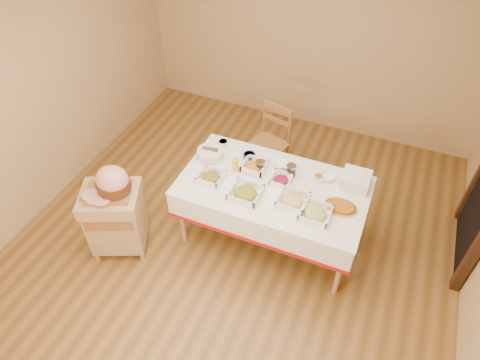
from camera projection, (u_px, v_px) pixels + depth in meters
name	position (u px, v px, depth m)	size (l,w,h in m)	color
room_shell	(232.00, 153.00, 3.66)	(5.00, 5.00, 5.00)	brown
dining_table	(272.00, 197.00, 4.26)	(1.82, 1.02, 0.76)	tan
butcher_cart	(116.00, 217.00, 4.26)	(0.70, 0.65, 0.79)	tan
dining_chair	(269.00, 143.00, 5.07)	(0.51, 0.49, 0.93)	#935E30
ham_on_board	(112.00, 183.00, 3.95)	(0.44, 0.42, 0.29)	#935E30
serving_dish_a	(211.00, 177.00, 4.18)	(0.24, 0.24, 0.10)	white
serving_dish_b	(245.00, 193.00, 4.02)	(0.29, 0.29, 0.12)	white
serving_dish_c	(293.00, 200.00, 3.95)	(0.27, 0.27, 0.11)	white
serving_dish_d	(316.00, 213.00, 3.84)	(0.27, 0.27, 0.10)	white
serving_dish_e	(255.00, 166.00, 4.29)	(0.24, 0.23, 0.11)	white
serving_dish_f	(281.00, 180.00, 4.16)	(0.21, 0.20, 0.09)	white
small_bowl_left	(223.00, 143.00, 4.58)	(0.12, 0.12, 0.05)	white
small_bowl_mid	(249.00, 156.00, 4.42)	(0.13, 0.13, 0.05)	navy
small_bowl_right	(319.00, 178.00, 4.18)	(0.11, 0.11, 0.05)	white
bowl_white_imported	(280.00, 164.00, 4.34)	(0.16, 0.16, 0.04)	white
bowl_small_imported	(327.00, 177.00, 4.20)	(0.16, 0.16, 0.05)	white
preserve_jar_left	(260.00, 166.00, 4.27)	(0.09, 0.09, 0.11)	silver
preserve_jar_right	(291.00, 171.00, 4.21)	(0.10, 0.10, 0.13)	silver
mustard_bottle	(235.00, 164.00, 4.24)	(0.06, 0.06, 0.19)	gold
bread_basket	(210.00, 154.00, 4.41)	(0.27, 0.27, 0.12)	white
plate_stack	(356.00, 180.00, 4.10)	(0.27, 0.27, 0.13)	white
brass_platter	(340.00, 207.00, 3.91)	(0.30, 0.21, 0.04)	gold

